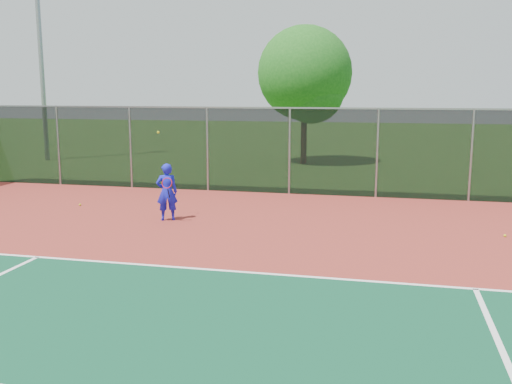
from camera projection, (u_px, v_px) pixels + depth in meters
ground at (355, 351)px, 7.96m from camera, size 120.00×120.00×0.00m
court_apron at (362, 300)px, 9.88m from camera, size 30.00×20.00×0.02m
fence_back at (377, 152)px, 19.20m from camera, size 30.00×0.06×3.03m
tennis_player at (167, 192)px, 15.85m from camera, size 0.69×0.71×2.48m
practice_ball_1 at (505, 236)px, 14.13m from camera, size 0.07×0.07×0.07m
practice_ball_3 at (80, 205)px, 17.98m from camera, size 0.07×0.07×0.07m
floodlight_nw at (38, 16)px, 28.81m from camera, size 0.90×0.40×13.14m
tree_back_left at (306, 77)px, 27.76m from camera, size 4.61×4.61×6.77m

